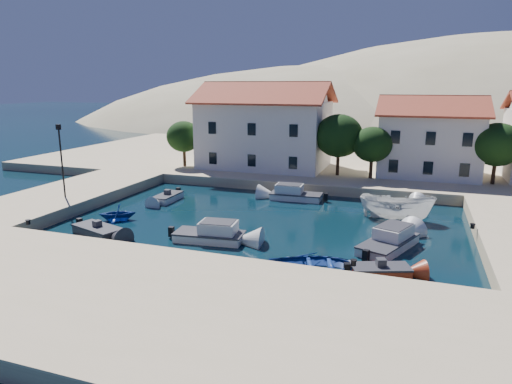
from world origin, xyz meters
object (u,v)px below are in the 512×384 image
cabin_cruiser_south (209,234)px  boat_east (396,219)px  cabin_cruiser_east (388,242)px  lamppost (61,154)px  building_left (265,124)px  rowboat_south (316,272)px  building_mid (430,135)px

cabin_cruiser_south → boat_east: 15.23m
cabin_cruiser_east → lamppost: bearing=108.8°
building_left → cabin_cruiser_east: bearing=-53.8°
building_left → rowboat_south: building_left is taller
boat_east → rowboat_south: bearing=164.5°
building_left → cabin_cruiser_east: size_ratio=2.58×
building_mid → boat_east: (-2.38, -14.99, -5.22)m
cabin_cruiser_south → rowboat_south: size_ratio=0.92×
lamppost → cabin_cruiser_east: 27.33m
lamppost → rowboat_south: (23.34, -6.46, -4.75)m
lamppost → cabin_cruiser_east: lamppost is taller
building_left → lamppost: (-11.50, -20.00, -1.18)m
rowboat_south → building_mid: bearing=-32.7°
building_mid → rowboat_south: size_ratio=1.96×
lamppost → cabin_cruiser_south: lamppost is taller
lamppost → cabin_cruiser_south: (15.30, -3.59, -4.28)m
building_mid → cabin_cruiser_east: building_mid is taller
cabin_cruiser_south → lamppost: bearing=160.7°
lamppost → building_mid: bearing=35.4°
building_mid → rowboat_south: 28.62m
building_left → rowboat_south: (11.84, -26.46, -5.94)m
building_mid → cabin_cruiser_east: 22.80m
cabin_cruiser_south → boat_east: (11.82, 9.60, -0.48)m
lamppost → cabin_cruiser_south: size_ratio=1.26×
building_mid → cabin_cruiser_east: size_ratio=1.85×
building_left → boat_east: bearing=-41.8°
boat_east → cabin_cruiser_south: bearing=130.4°
building_mid → boat_east: 16.05m
lamppost → cabin_cruiser_east: bearing=-2.5°
building_left → boat_east: (15.62, -13.99, -5.94)m
building_mid → cabin_cruiser_east: (-2.53, -22.16, -4.75)m
lamppost → boat_east: bearing=12.5°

